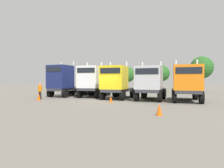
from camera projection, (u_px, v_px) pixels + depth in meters
ground at (105, 101)px, 19.17m from camera, size 200.00×200.00×0.00m
semi_truck_navy at (63, 81)px, 24.21m from camera, size 2.89×6.05×4.46m
semi_truck_white at (92, 81)px, 23.33m from camera, size 3.69×6.19×4.28m
semi_truck_yellow at (116, 82)px, 21.03m from camera, size 3.35×6.57×4.12m
semi_truck_silver at (150, 82)px, 19.47m from camera, size 3.24×6.05×3.99m
semi_truck_orange at (187, 83)px, 18.13m from camera, size 3.65×6.45×3.98m
visitor_in_hivis at (40, 90)px, 20.86m from camera, size 0.51×0.51×1.74m
traffic_cone_near at (39, 97)px, 19.65m from camera, size 0.36×0.36×0.75m
traffic_cone_mid at (159, 110)px, 11.08m from camera, size 0.36×0.36×0.69m
traffic_cone_far at (111, 99)px, 17.76m from camera, size 0.36×0.36×0.57m
oak_far_left at (127, 75)px, 41.93m from camera, size 3.30×3.30×4.98m
oak_far_centre at (162, 73)px, 36.87m from camera, size 3.03×3.03×4.92m
oak_far_right at (202, 68)px, 33.19m from camera, size 3.79×3.79×6.15m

